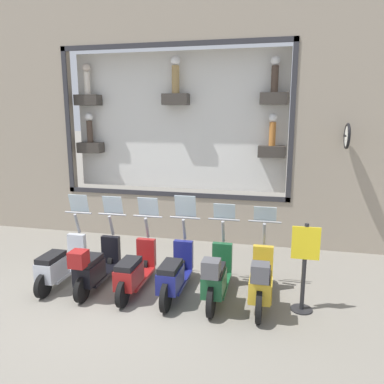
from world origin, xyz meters
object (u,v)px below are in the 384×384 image
at_px(scooter_red_3, 135,270).
at_px(scooter_green_1, 216,276).
at_px(scooter_yellow_0, 261,280).
at_px(scooter_silver_5, 60,264).
at_px(scooter_navy_2, 175,273).
at_px(scooter_black_4, 95,266).
at_px(shop_sign_post, 304,265).

bearing_deg(scooter_red_3, scooter_green_1, -92.00).
height_order(scooter_yellow_0, scooter_silver_5, scooter_silver_5).
bearing_deg(scooter_green_1, scooter_navy_2, 85.58).
distance_m(scooter_yellow_0, scooter_green_1, 0.77).
bearing_deg(scooter_silver_5, scooter_black_4, -94.66).
relative_size(scooter_yellow_0, scooter_navy_2, 1.00).
bearing_deg(scooter_black_4, scooter_red_3, -85.15).
distance_m(scooter_yellow_0, scooter_black_4, 3.07).
xyz_separation_m(scooter_red_3, shop_sign_post, (-0.01, -2.99, 0.39)).
distance_m(scooter_yellow_0, scooter_silver_5, 3.84).
bearing_deg(scooter_green_1, shop_sign_post, -88.17).
bearing_deg(scooter_green_1, scooter_yellow_0, -89.86).
bearing_deg(scooter_navy_2, scooter_red_3, 90.42).
relative_size(scooter_green_1, scooter_navy_2, 1.00).
relative_size(scooter_black_4, scooter_silver_5, 1.00).
bearing_deg(scooter_silver_5, scooter_yellow_0, -90.74).
height_order(scooter_yellow_0, shop_sign_post, scooter_yellow_0).
bearing_deg(scooter_navy_2, scooter_silver_5, 90.20).
distance_m(scooter_green_1, scooter_red_3, 1.54).
height_order(scooter_green_1, shop_sign_post, scooter_green_1).
distance_m(scooter_yellow_0, scooter_navy_2, 1.54).
height_order(scooter_green_1, scooter_silver_5, scooter_silver_5).
relative_size(scooter_red_3, shop_sign_post, 1.18).
xyz_separation_m(scooter_yellow_0, scooter_navy_2, (0.06, 1.53, -0.05)).
bearing_deg(scooter_yellow_0, scooter_red_3, 88.71).
bearing_deg(scooter_black_4, scooter_green_1, -89.72).
relative_size(scooter_yellow_0, scooter_black_4, 1.01).
xyz_separation_m(scooter_silver_5, shop_sign_post, (-0.00, -4.53, 0.40)).
height_order(scooter_yellow_0, scooter_black_4, scooter_black_4).
distance_m(scooter_yellow_0, scooter_red_3, 2.30).
relative_size(scooter_navy_2, scooter_black_4, 1.01).
height_order(scooter_red_3, scooter_silver_5, scooter_red_3).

